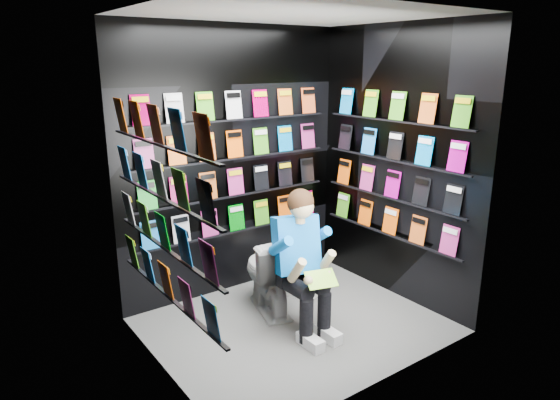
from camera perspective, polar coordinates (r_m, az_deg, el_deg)
floor at (r=4.56m, az=1.71°, el=-14.08°), size 2.40×2.40×0.00m
ceiling at (r=3.97m, az=2.03°, el=20.55°), size 2.40×2.40×0.00m
wall_back at (r=4.88m, az=-5.33°, el=4.24°), size 2.40×0.04×2.60m
wall_front at (r=3.37m, az=12.29°, el=-1.29°), size 2.40×0.04×2.60m
wall_left at (r=3.50m, az=-13.93°, el=-0.76°), size 0.04×2.00×2.60m
wall_right at (r=4.88m, az=13.12°, el=3.90°), size 0.04×2.00×2.60m
comics_back at (r=4.86m, az=-5.15°, el=4.25°), size 2.10×0.06×1.37m
comics_left at (r=3.51m, az=-13.48°, el=-0.60°), size 0.06×1.70×1.37m
comics_right at (r=4.86m, az=12.89°, el=3.92°), size 0.06×1.70×1.37m
toilet at (r=4.65m, az=-1.22°, el=-8.35°), size 0.61×0.84×0.73m
longbox at (r=5.04m, az=2.22°, el=-9.32°), size 0.31×0.41×0.27m
longbox_lid at (r=4.98m, az=2.24°, el=-7.77°), size 0.33×0.43×0.03m
reader at (r=4.22m, az=1.69°, el=-5.23°), size 0.68×0.84×1.34m
held_comic at (r=4.04m, az=4.73°, el=-8.99°), size 0.28×0.21×0.11m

